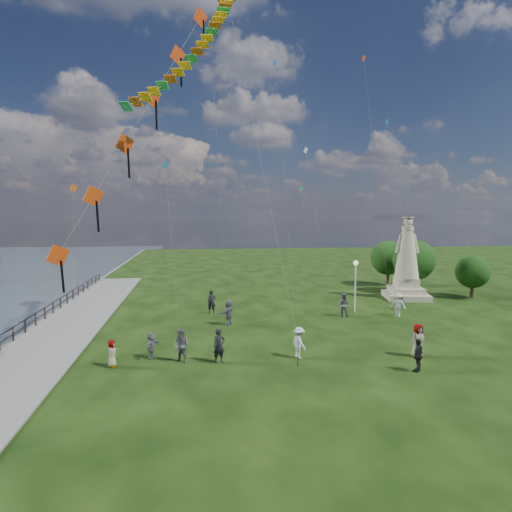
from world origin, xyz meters
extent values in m
cube|color=slate|center=(-16.50, 10.00, -0.20)|extent=(0.30, 160.00, 0.60)
cube|color=slate|center=(-14.00, 8.00, 0.05)|extent=(5.00, 60.00, 0.10)
cylinder|color=black|center=(-16.30, 10.00, 0.50)|extent=(0.11, 0.11, 1.00)
cylinder|color=black|center=(-16.30, 12.00, 0.50)|extent=(0.11, 0.11, 1.00)
cylinder|color=black|center=(-16.30, 14.00, 0.50)|extent=(0.11, 0.11, 1.00)
cylinder|color=black|center=(-16.30, 16.00, 0.50)|extent=(0.11, 0.11, 1.00)
cylinder|color=black|center=(-16.30, 18.00, 0.50)|extent=(0.11, 0.11, 1.00)
cylinder|color=black|center=(-16.30, 20.00, 0.50)|extent=(0.11, 0.11, 1.00)
cylinder|color=black|center=(-16.30, 22.00, 0.50)|extent=(0.11, 0.11, 1.00)
cylinder|color=black|center=(-16.30, 24.00, 0.50)|extent=(0.11, 0.11, 1.00)
cylinder|color=black|center=(-16.30, 26.00, 0.50)|extent=(0.11, 0.11, 1.00)
cylinder|color=black|center=(-16.30, 28.00, 0.50)|extent=(0.11, 0.11, 1.00)
cylinder|color=black|center=(-16.30, 30.00, 0.50)|extent=(0.11, 0.11, 1.00)
cylinder|color=black|center=(-16.30, 32.00, 0.50)|extent=(0.11, 0.11, 1.00)
cylinder|color=black|center=(-16.30, 34.00, 0.50)|extent=(0.11, 0.11, 1.00)
cylinder|color=black|center=(-16.30, 36.00, 0.50)|extent=(0.11, 0.11, 1.00)
cube|color=black|center=(-16.30, 10.00, 0.98)|extent=(0.06, 52.00, 0.06)
cube|color=black|center=(-16.30, 10.00, 0.55)|extent=(0.06, 52.00, 0.06)
cube|color=#C7AF97|center=(15.75, 20.18, 0.28)|extent=(4.69, 4.69, 0.56)
cube|color=#C7AF97|center=(15.75, 20.18, 0.84)|extent=(3.57, 3.57, 0.56)
cube|color=#C7AF97|center=(15.75, 20.18, 1.59)|extent=(2.46, 2.46, 0.93)
cylinder|color=#C7AF97|center=(15.75, 20.18, 6.91)|extent=(1.34, 1.34, 0.37)
sphere|color=#C7AF97|center=(15.75, 20.18, 7.49)|extent=(0.86, 0.86, 0.86)
cylinder|color=#C7AF97|center=(15.75, 20.18, 7.93)|extent=(1.03, 1.03, 0.09)
cylinder|color=silver|center=(8.43, 14.96, 2.03)|extent=(0.12, 0.12, 4.05)
sphere|color=white|center=(8.43, 14.96, 4.18)|extent=(0.41, 0.41, 0.41)
cylinder|color=#382314|center=(18.03, 22.93, 1.07)|extent=(0.36, 0.36, 2.15)
sphere|color=#12390F|center=(18.03, 22.93, 3.49)|extent=(4.30, 4.30, 4.30)
cylinder|color=#382314|center=(22.34, 19.47, 0.80)|extent=(0.36, 0.36, 1.61)
sphere|color=#12390F|center=(22.34, 19.47, 2.61)|extent=(3.21, 3.21, 3.21)
cylinder|color=#382314|center=(17.70, 28.20, 1.00)|extent=(0.36, 0.36, 1.99)
sphere|color=#12390F|center=(17.70, 28.20, 3.24)|extent=(3.99, 3.99, 3.99)
imported|color=black|center=(-3.61, 4.24, 0.94)|extent=(0.80, 0.65, 1.87)
imported|color=#595960|center=(-5.65, 4.53, 0.94)|extent=(1.07, 1.00, 1.89)
imported|color=silver|center=(0.91, 4.40, 0.88)|extent=(0.95, 1.27, 1.76)
imported|color=black|center=(6.42, 1.32, 0.87)|extent=(1.12, 1.05, 1.74)
imported|color=#595960|center=(7.63, 3.50, 0.96)|extent=(1.03, 0.74, 1.92)
imported|color=#595960|center=(-7.34, 5.57, 0.74)|extent=(1.04, 1.50, 1.48)
imported|color=black|center=(-3.43, 16.40, 0.97)|extent=(0.71, 0.48, 1.93)
imported|color=#595960|center=(7.00, 13.79, 0.95)|extent=(1.08, 0.97, 1.89)
imported|color=silver|center=(11.31, 13.07, 0.96)|extent=(1.36, 1.27, 1.91)
imported|color=black|center=(12.64, 15.51, 0.72)|extent=(0.95, 0.74, 1.45)
imported|color=#595960|center=(-9.28, 4.41, 0.74)|extent=(0.59, 0.80, 1.48)
imported|color=#595960|center=(-2.40, 12.40, 0.95)|extent=(1.59, 1.89, 1.90)
cube|color=#C6390B|center=(-10.93, 1.52, 6.23)|extent=(0.87, 0.64, 1.03)
cube|color=black|center=(-10.75, 1.42, 5.28)|extent=(0.10, 0.28, 1.48)
cube|color=#C6390B|center=(-9.61, 2.82, 8.93)|extent=(0.87, 0.64, 1.03)
cube|color=black|center=(-9.43, 2.72, 7.98)|extent=(0.10, 0.28, 1.48)
cube|color=#C6390B|center=(-8.29, 4.11, 11.62)|extent=(0.87, 0.64, 1.03)
cube|color=black|center=(-8.11, 4.01, 10.67)|extent=(0.10, 0.28, 1.48)
cube|color=#C6390B|center=(-6.97, 5.41, 14.31)|extent=(0.87, 0.64, 1.03)
cube|color=black|center=(-6.79, 5.31, 13.36)|extent=(0.10, 0.28, 1.48)
cube|color=#C6390B|center=(-5.65, 6.70, 17.00)|extent=(0.87, 0.64, 1.03)
cube|color=black|center=(-5.47, 6.60, 16.05)|extent=(0.10, 0.28, 1.48)
cube|color=#C6390B|center=(-4.33, 8.00, 19.69)|extent=(0.87, 0.64, 1.03)
cube|color=black|center=(-4.15, 7.90, 18.74)|extent=(0.10, 0.28, 1.48)
cylinder|color=black|center=(0.50, 3.00, 0.45)|extent=(0.06, 0.06, 0.90)
cube|color=yellow|center=(-2.58, 10.00, 21.73)|extent=(0.92, 0.73, 0.15)
cube|color=yellow|center=(-2.68, 9.55, 21.35)|extent=(0.88, 0.71, 0.14)
cube|color=#DD540E|center=(-2.80, 9.10, 20.93)|extent=(0.85, 0.69, 0.14)
cube|color=green|center=(-2.94, 8.64, 20.49)|extent=(0.81, 0.66, 0.14)
cube|color=yellow|center=(-3.11, 8.19, 20.01)|extent=(0.78, 0.64, 0.15)
cube|color=yellow|center=(-3.30, 7.73, 19.50)|extent=(0.74, 0.61, 0.15)
cube|color=#DD540E|center=(-3.52, 7.27, 18.98)|extent=(0.71, 0.60, 0.16)
cube|color=green|center=(-3.76, 6.80, 18.44)|extent=(0.71, 0.62, 0.17)
cube|color=yellow|center=(-4.02, 6.34, 17.89)|extent=(0.71, 0.64, 0.18)
cube|color=yellow|center=(-4.30, 5.88, 17.34)|extent=(0.71, 0.66, 0.19)
cube|color=#DD540E|center=(-4.60, 5.41, 16.79)|extent=(0.70, 0.67, 0.20)
cube|color=green|center=(-4.91, 4.95, 16.24)|extent=(0.70, 0.68, 0.22)
cube|color=yellow|center=(-5.25, 4.49, 15.72)|extent=(0.69, 0.69, 0.23)
cube|color=yellow|center=(-5.59, 4.03, 15.21)|extent=(0.68, 0.69, 0.24)
cube|color=#DD540E|center=(-5.95, 3.57, 14.73)|extent=(0.67, 0.69, 0.26)
cube|color=green|center=(-6.31, 3.11, 14.27)|extent=(0.66, 0.69, 0.27)
cube|color=yellow|center=(-6.68, 2.66, 13.85)|extent=(0.65, 0.68, 0.28)
cube|color=yellow|center=(-7.06, 2.22, 13.46)|extent=(0.63, 0.68, 0.29)
cube|color=#DD540E|center=(-7.43, 1.77, 13.11)|extent=(0.61, 0.67, 0.30)
cube|color=green|center=(-7.80, 1.33, 12.79)|extent=(0.60, 0.66, 0.31)
cube|color=#166B85|center=(-7.12, 18.63, 12.35)|extent=(0.51, 0.39, 0.57)
cylinder|color=#595959|center=(-6.62, 16.13, 6.20)|extent=(1.02, 5.02, 12.30)
cube|color=silver|center=(5.90, 21.70, 14.33)|extent=(0.51, 0.39, 0.57)
cylinder|color=#595959|center=(6.40, 19.20, 7.19)|extent=(1.02, 5.02, 14.28)
cube|color=#C6390B|center=(12.44, 23.96, 23.95)|extent=(0.51, 0.39, 0.57)
cylinder|color=#595959|center=(12.94, 21.46, 12.00)|extent=(1.02, 5.02, 23.90)
cube|color=yellow|center=(-2.66, 29.69, 28.70)|extent=(0.51, 0.39, 0.57)
cylinder|color=#595959|center=(-2.16, 27.19, 14.38)|extent=(1.02, 5.02, 28.66)
cube|color=green|center=(7.48, 29.48, 11.20)|extent=(0.51, 0.39, 0.57)
cylinder|color=#595959|center=(7.98, 26.98, 5.63)|extent=(1.02, 5.02, 11.16)
cube|color=#DD540E|center=(-14.59, 18.92, 10.37)|extent=(0.51, 0.39, 0.57)
cylinder|color=#595959|center=(-14.09, 16.42, 5.21)|extent=(1.02, 5.02, 10.33)
cube|color=#1C69B5|center=(3.60, 25.61, 23.63)|extent=(0.51, 0.39, 0.57)
cylinder|color=#595959|center=(4.10, 23.11, 11.84)|extent=(1.02, 5.02, 23.59)
cube|color=#166B85|center=(13.66, 20.94, 17.04)|extent=(0.51, 0.39, 0.57)
cylinder|color=#595959|center=(14.16, 18.44, 8.54)|extent=(1.02, 5.02, 16.99)
camera|label=1|loc=(-5.06, -18.57, 7.92)|focal=30.00mm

